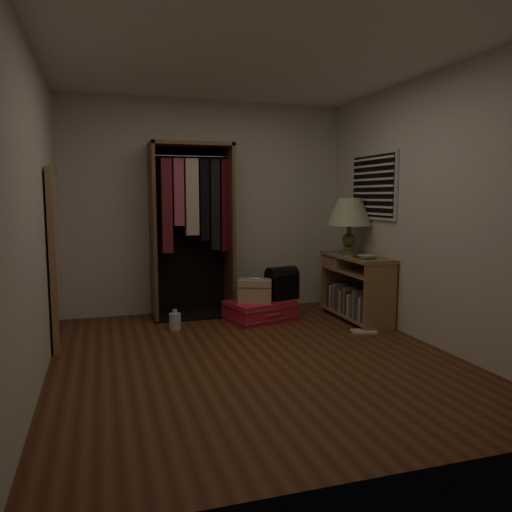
% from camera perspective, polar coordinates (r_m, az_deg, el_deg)
% --- Properties ---
extents(ground, '(4.00, 4.00, 0.00)m').
position_cam_1_polar(ground, '(4.54, -0.06, -11.60)').
color(ground, '#522D17').
rests_on(ground, ground).
extents(room_walls, '(3.52, 4.02, 2.60)m').
position_cam_1_polar(room_walls, '(4.37, 0.72, 7.66)').
color(room_walls, beige).
rests_on(room_walls, ground).
extents(console_bookshelf, '(0.42, 1.12, 0.75)m').
position_cam_1_polar(console_bookshelf, '(5.96, 11.17, -3.36)').
color(console_bookshelf, olive).
rests_on(console_bookshelf, ground).
extents(open_wardrobe, '(0.96, 0.50, 2.05)m').
position_cam_1_polar(open_wardrobe, '(5.99, -7.14, 4.48)').
color(open_wardrobe, brown).
rests_on(open_wardrobe, ground).
extents(floor_mirror, '(0.06, 0.80, 1.70)m').
position_cam_1_polar(floor_mirror, '(5.17, -21.89, -0.18)').
color(floor_mirror, '#A87951').
rests_on(floor_mirror, ground).
extents(pink_suitcase, '(0.87, 0.73, 0.23)m').
position_cam_1_polar(pink_suitcase, '(5.84, 0.44, -6.24)').
color(pink_suitcase, red).
rests_on(pink_suitcase, ground).
extents(train_case, '(0.45, 0.38, 0.28)m').
position_cam_1_polar(train_case, '(5.74, -0.11, -3.96)').
color(train_case, tan).
rests_on(train_case, pink_suitcase).
extents(black_bag, '(0.40, 0.31, 0.39)m').
position_cam_1_polar(black_bag, '(5.91, 2.96, -3.01)').
color(black_bag, black).
rests_on(black_bag, pink_suitcase).
extents(table_lamp, '(0.71, 0.71, 0.67)m').
position_cam_1_polar(table_lamp, '(6.02, 10.65, 4.84)').
color(table_lamp, '#495429').
rests_on(table_lamp, console_bookshelf).
extents(brass_tray, '(0.30, 0.30, 0.02)m').
position_cam_1_polar(brass_tray, '(5.73, 12.29, -0.12)').
color(brass_tray, olive).
rests_on(brass_tray, console_bookshelf).
extents(ceramic_bowl, '(0.20, 0.20, 0.05)m').
position_cam_1_polar(ceramic_bowl, '(5.59, 12.52, -0.13)').
color(ceramic_bowl, '#9AB99E').
rests_on(ceramic_bowl, console_bookshelf).
extents(white_jug, '(0.14, 0.14, 0.22)m').
position_cam_1_polar(white_jug, '(5.51, -9.23, -7.35)').
color(white_jug, silver).
rests_on(white_jug, ground).
extents(floor_book, '(0.30, 0.26, 0.02)m').
position_cam_1_polar(floor_book, '(5.50, 12.11, -8.35)').
color(floor_book, beige).
rests_on(floor_book, ground).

